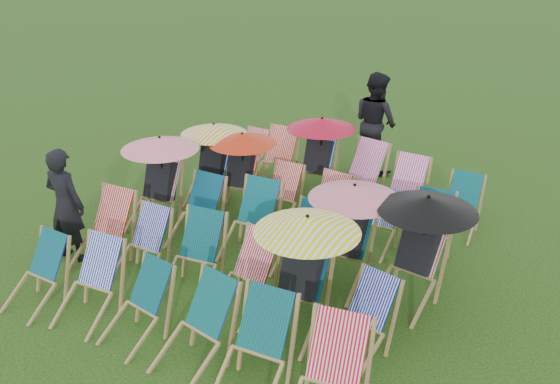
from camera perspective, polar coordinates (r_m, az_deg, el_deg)
The scene contains 33 objects.
ground at distance 8.89m, azimuth -1.14°, elevation -6.41°, with size 100.00×100.00×0.00m, color black.
deckchair_0 at distance 8.37m, azimuth -21.48°, elevation -7.00°, with size 0.59×0.81×0.87m.
deckchair_1 at distance 7.90m, azimuth -17.15°, elevation -8.00°, with size 0.69×0.91×0.94m.
deckchair_2 at distance 7.41m, azimuth -13.04°, elevation -10.08°, with size 0.70×0.89×0.88m.
deckchair_3 at distance 6.88m, azimuth -7.87°, elevation -12.22°, with size 0.78×0.99×0.97m.
deckchair_4 at distance 6.51m, azimuth -2.47°, elevation -14.28°, with size 0.74×0.97×1.00m.
deckchair_5 at distance 6.16m, azimuth 4.51°, elevation -16.94°, with size 0.82×1.04×1.03m.
deckchair_6 at distance 8.99m, azimuth -15.97°, elevation -3.43°, with size 0.72×0.96×1.00m.
deckchair_7 at distance 8.60m, azimuth -12.64°, elevation -4.78°, with size 0.61×0.84×0.89m.
deckchair_8 at distance 8.13m, azimuth -8.01°, elevation -5.86°, with size 0.77×0.98×0.98m.
deckchair_9 at distance 7.71m, azimuth -3.34°, elevation -7.65°, with size 0.73×0.94×0.95m.
deckchair_10 at distance 7.20m, azimuth 1.70°, elevation -7.41°, with size 1.22×1.29×1.45m.
deckchair_11 at distance 7.05m, azimuth 7.30°, elevation -11.59°, with size 0.74×0.92×0.89m.
deckchair_12 at distance 9.80m, azimuth -11.23°, elevation 1.08°, with size 1.19×1.27×1.41m.
deckchair_13 at distance 9.27m, azimuth -7.73°, elevation -1.86°, with size 0.66×0.90×0.96m.
deckchair_14 at distance 8.89m, azimuth -2.77°, elevation -2.69°, with size 0.73×0.98×1.01m.
deckchair_15 at distance 8.49m, azimuth 2.07°, elevation -4.50°, with size 0.63×0.86×0.91m.
deckchair_16 at distance 8.11m, azimuth 6.02°, elevation -3.84°, with size 1.18×1.22×1.40m.
deckchair_17 at distance 7.87m, azimuth 12.30°, elevation -5.09°, with size 1.21×1.28×1.44m.
deckchair_18 at distance 10.53m, azimuth -6.40°, elevation 2.84°, with size 1.11×1.20×1.32m.
deckchair_19 at distance 10.13m, azimuth -3.84°, elevation 1.96°, with size 1.09×1.19×1.29m.
deckchair_20 at distance 9.81m, azimuth -0.13°, elevation -0.35°, with size 0.61×0.83×0.88m.
deckchair_21 at distance 9.43m, azimuth 4.06°, elevation -1.43°, with size 0.68×0.89×0.90m.
deckchair_22 at distance 9.15m, azimuth 8.85°, elevation -2.77°, with size 0.57×0.78×0.83m.
deckchair_23 at distance 8.94m, azimuth 13.44°, elevation -3.47°, with size 0.74×0.95×0.94m.
deckchair_24 at distance 11.42m, azimuth -2.90°, elevation 3.31°, with size 0.58×0.80×0.86m.
deckchair_25 at distance 11.05m, azimuth -0.49°, elevation 2.96°, with size 0.71×0.96×1.00m.
deckchair_26 at distance 10.65m, azimuth 3.34°, elevation 3.33°, with size 1.14×1.22×1.36m.
deckchair_27 at distance 10.43m, azimuth 7.20°, elevation 1.48°, with size 0.80×1.03×1.02m.
deckchair_28 at distance 10.08m, azimuth 11.16°, elevation 0.13°, with size 0.65×0.90×0.96m.
deckchair_29 at distance 9.88m, azimuth 16.14°, elevation -1.26°, with size 0.60×0.82×0.86m.
person_left at distance 9.12m, azimuth -19.02°, elevation -1.11°, with size 0.60×0.40×1.66m, color black.
person_rear at distance 11.77m, azimuth 8.71°, elevation 6.34°, with size 0.91×0.71×1.87m, color black.
Camera 1 is at (4.03, -6.45, 4.60)m, focal length 40.00 mm.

